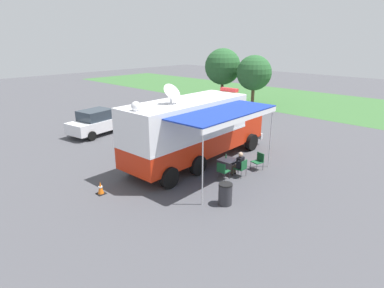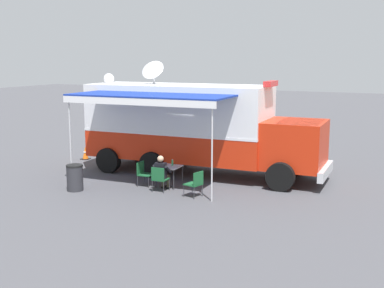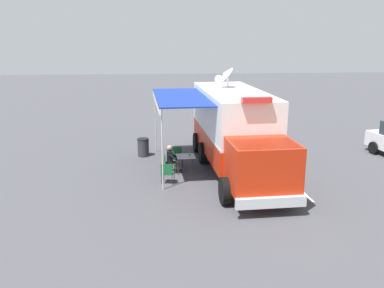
# 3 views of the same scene
# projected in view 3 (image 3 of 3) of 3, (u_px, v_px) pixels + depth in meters

# --- Properties ---
(ground_plane) EXTENTS (100.00, 100.00, 0.00)m
(ground_plane) POSITION_uv_depth(u_px,v_px,m) (231.00, 165.00, 19.01)
(ground_plane) COLOR #47474C
(lot_stripe) EXTENTS (0.34, 4.80, 0.01)m
(lot_stripe) POSITION_uv_depth(u_px,v_px,m) (289.00, 180.00, 17.06)
(lot_stripe) COLOR silver
(lot_stripe) RESTS_ON ground
(command_truck) EXTENTS (5.20, 9.59, 4.53)m
(command_truck) POSITION_uv_depth(u_px,v_px,m) (235.00, 128.00, 17.80)
(command_truck) COLOR red
(command_truck) RESTS_ON ground
(folding_table) EXTENTS (0.84, 0.84, 0.73)m
(folding_table) POSITION_uv_depth(u_px,v_px,m) (186.00, 157.00, 17.94)
(folding_table) COLOR silver
(folding_table) RESTS_ON ground
(water_bottle) EXTENTS (0.07, 0.07, 0.22)m
(water_bottle) POSITION_uv_depth(u_px,v_px,m) (190.00, 154.00, 17.86)
(water_bottle) COLOR #3F9959
(water_bottle) RESTS_ON folding_table
(folding_chair_at_table) EXTENTS (0.50, 0.50, 0.87)m
(folding_chair_at_table) POSITION_uv_depth(u_px,v_px,m) (168.00, 162.00, 17.84)
(folding_chair_at_table) COLOR #19562D
(folding_chair_at_table) RESTS_ON ground
(folding_chair_beside_table) EXTENTS (0.50, 0.50, 0.87)m
(folding_chair_beside_table) POSITION_uv_depth(u_px,v_px,m) (177.00, 155.00, 18.77)
(folding_chair_beside_table) COLOR #19562D
(folding_chair_beside_table) RESTS_ON ground
(folding_chair_spare_by_truck) EXTENTS (0.58, 0.58, 0.87)m
(folding_chair_spare_by_truck) POSITION_uv_depth(u_px,v_px,m) (167.00, 172.00, 16.49)
(folding_chair_spare_by_truck) COLOR #19562D
(folding_chair_spare_by_truck) RESTS_ON ground
(seated_responder) EXTENTS (0.67, 0.57, 1.25)m
(seated_responder) POSITION_uv_depth(u_px,v_px,m) (172.00, 158.00, 17.83)
(seated_responder) COLOR black
(seated_responder) RESTS_ON ground
(trash_bin) EXTENTS (0.57, 0.57, 0.91)m
(trash_bin) POSITION_uv_depth(u_px,v_px,m) (143.00, 147.00, 20.38)
(trash_bin) COLOR #2D2D33
(trash_bin) RESTS_ON ground
(traffic_cone) EXTENTS (0.36, 0.36, 0.58)m
(traffic_cone) POSITION_uv_depth(u_px,v_px,m) (222.00, 135.00, 23.74)
(traffic_cone) COLOR black
(traffic_cone) RESTS_ON ground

